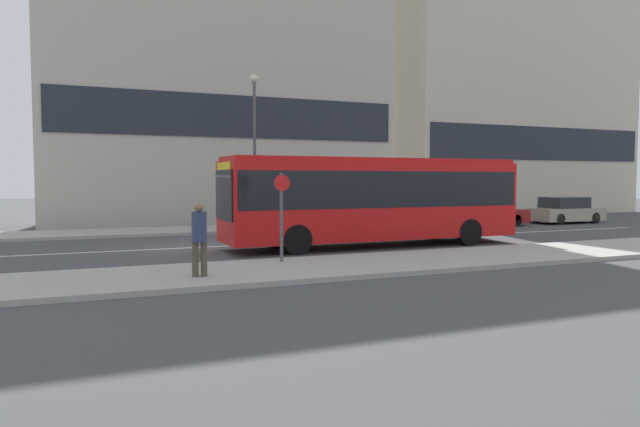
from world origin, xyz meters
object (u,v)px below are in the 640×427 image
(city_bus, at_px, (373,196))
(parked_car_1, at_px, (565,211))
(parked_car_0, at_px, (482,214))
(pedestrian_near_stop, at_px, (199,234))
(bus_stop_sign, at_px, (282,210))
(street_lamp, at_px, (255,135))

(city_bus, height_order, parked_car_1, city_bus)
(city_bus, bearing_deg, parked_car_0, 31.67)
(parked_car_1, xyz_separation_m, pedestrian_near_stop, (-21.83, -10.18, 0.45))
(city_bus, relative_size, bus_stop_sign, 4.44)
(city_bus, relative_size, street_lamp, 1.53)
(street_lamp, bearing_deg, city_bus, -74.30)
(city_bus, xyz_separation_m, bus_stop_sign, (-4.52, -3.19, -0.24))
(city_bus, height_order, bus_stop_sign, city_bus)
(pedestrian_near_stop, bearing_deg, bus_stop_sign, -145.43)
(parked_car_0, xyz_separation_m, pedestrian_near_stop, (-16.37, -10.30, 0.49))
(street_lamp, bearing_deg, parked_car_0, -9.55)
(city_bus, relative_size, parked_car_0, 2.35)
(city_bus, distance_m, parked_car_0, 10.93)
(parked_car_0, distance_m, parked_car_1, 5.47)
(parked_car_1, distance_m, bus_stop_sign, 21.17)
(city_bus, height_order, parked_car_0, city_bus)
(parked_car_0, relative_size, street_lamp, 0.65)
(street_lamp, bearing_deg, bus_stop_sign, -102.70)
(parked_car_1, xyz_separation_m, street_lamp, (-16.89, 2.05, 3.74))
(parked_car_1, distance_m, street_lamp, 17.42)
(city_bus, xyz_separation_m, street_lamp, (-2.11, 7.51, 2.61))
(city_bus, height_order, pedestrian_near_stop, city_bus)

